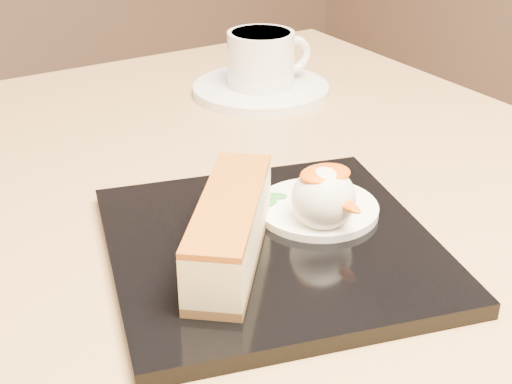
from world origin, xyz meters
TOP-DOWN VIEW (x-y plane):
  - table at (0.00, 0.00)m, footprint 0.80×0.80m
  - dessert_plate at (0.02, -0.08)m, footprint 0.27×0.27m
  - cheesecake at (-0.01, -0.09)m, footprint 0.12×0.13m
  - cream_smear at (0.07, -0.07)m, footprint 0.09×0.09m
  - ice_cream_scoop at (0.06, -0.09)m, footprint 0.05×0.05m
  - mango_sauce at (0.07, -0.08)m, footprint 0.04×0.03m
  - mint_sprig at (0.04, -0.04)m, footprint 0.04×0.02m
  - saucer at (0.19, 0.20)m, footprint 0.15×0.15m
  - coffee_cup at (0.19, 0.20)m, footprint 0.10×0.07m

SIDE VIEW (x-z plane):
  - table at x=0.00m, z-range 0.20..0.92m
  - saucer at x=0.19m, z-range 0.72..0.73m
  - dessert_plate at x=0.02m, z-range 0.72..0.73m
  - cream_smear at x=0.07m, z-range 0.73..0.74m
  - mint_sprig at x=0.04m, z-range 0.74..0.74m
  - cheesecake at x=-0.01m, z-range 0.73..0.78m
  - ice_cream_scoop at x=0.06m, z-range 0.73..0.78m
  - coffee_cup at x=0.19m, z-range 0.73..0.79m
  - mango_sauce at x=0.07m, z-range 0.77..0.78m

